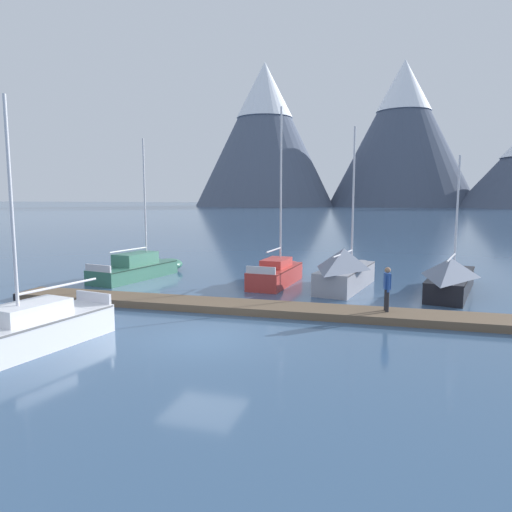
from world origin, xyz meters
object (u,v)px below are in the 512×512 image
sailboat_nearest_berth (141,268)px  sailboat_far_berth (452,276)px  sailboat_mid_dock_port (279,272)px  sailboat_mid_dock_starboard (347,269)px  sailboat_second_berth (19,334)px  person_on_dock (387,286)px

sailboat_nearest_berth → sailboat_far_berth: bearing=1.4°
sailboat_mid_dock_port → sailboat_mid_dock_starboard: bearing=-5.0°
sailboat_second_berth → sailboat_nearest_berth: bearing=105.0°
sailboat_second_berth → sailboat_mid_dock_port: size_ratio=0.80×
sailboat_mid_dock_port → sailboat_mid_dock_starboard: 3.70m
sailboat_mid_dock_starboard → person_on_dock: sailboat_mid_dock_starboard is taller
sailboat_nearest_berth → sailboat_mid_dock_port: size_ratio=0.85×
sailboat_mid_dock_starboard → sailboat_nearest_berth: bearing=-178.5°
sailboat_mid_dock_starboard → sailboat_second_berth: bearing=-122.3°
sailboat_mid_dock_starboard → sailboat_far_berth: (4.96, 0.11, -0.13)m
sailboat_mid_dock_port → sailboat_far_berth: (8.63, -0.21, 0.26)m
sailboat_nearest_berth → sailboat_far_berth: 16.69m
sailboat_second_berth → sailboat_mid_dock_starboard: 15.52m
sailboat_mid_dock_port → sailboat_second_berth: bearing=-108.9°
sailboat_nearest_berth → sailboat_mid_dock_port: bearing=4.4°
person_on_dock → sailboat_mid_dock_port: bearing=132.7°
person_on_dock → sailboat_nearest_berth: bearing=157.9°
sailboat_nearest_berth → person_on_dock: (13.79, -5.60, 0.71)m
person_on_dock → sailboat_second_berth: bearing=-145.1°
sailboat_second_berth → person_on_dock: 12.64m
sailboat_nearest_berth → sailboat_mid_dock_port: 8.08m
sailboat_second_berth → person_on_dock: size_ratio=4.42×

